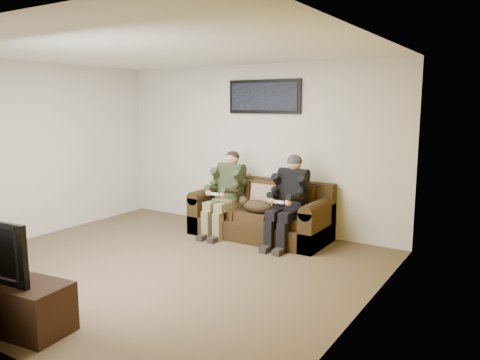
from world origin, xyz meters
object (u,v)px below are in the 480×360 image
Objects in this scene: sofa at (262,215)px; person_right at (289,196)px; cat at (256,206)px; framed_poster at (264,97)px; person_left at (226,189)px; tv_stand at (1,301)px.

sofa is 1.62× the size of person_right.
framed_poster reaches higher than cat.
sofa is at bearing -62.97° from framed_poster.
person_left is 0.90× the size of tv_stand.
sofa is 0.68m from person_right.
person_right is (1.06, 0.00, 0.00)m from person_left.
sofa is 1.63× the size of person_left.
person_left reaches higher than tv_stand.
framed_poster is (0.33, 0.56, 1.39)m from person_left.
framed_poster reaches higher than tv_stand.
sofa reaches higher than cat.
sofa reaches higher than tv_stand.
person_right reaches higher than tv_stand.
person_right is 0.54m from cat.
person_right is at bearing 5.95° from cat.
tv_stand is (-0.05, -3.60, -0.49)m from person_left.
person_left is at bearing -120.47° from framed_poster.
person_right is 1.94× the size of cat.
person_left is at bearing 82.54° from tv_stand.
person_right is (0.53, -0.17, 0.39)m from sofa.
person_left is 1.93× the size of cat.
framed_poster is at bearing 117.03° from sofa.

